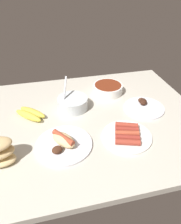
% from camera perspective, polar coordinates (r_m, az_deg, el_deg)
% --- Properties ---
extents(ground_plane, '(1.20, 0.90, 0.03)m').
position_cam_1_polar(ground_plane, '(1.04, -2.21, -2.50)').
color(ground_plane, beige).
extents(plate_sausages, '(0.22, 0.22, 0.04)m').
position_cam_1_polar(plate_sausages, '(0.93, 9.88, -6.21)').
color(plate_sausages, white).
rests_on(plate_sausages, ground_plane).
extents(bowl_coleslaw, '(0.16, 0.16, 0.16)m').
position_cam_1_polar(bowl_coleslaw, '(1.09, -4.90, 2.57)').
color(bowl_coleslaw, silver).
rests_on(bowl_coleslaw, ground_plane).
extents(banana_bunch, '(0.16, 0.17, 0.04)m').
position_cam_1_polar(banana_bunch, '(1.08, -16.05, -0.51)').
color(banana_bunch, gold).
rests_on(banana_bunch, ground_plane).
extents(bowl_chili, '(0.17, 0.17, 0.05)m').
position_cam_1_polar(bowl_chili, '(1.24, 4.75, 6.45)').
color(bowl_chili, white).
rests_on(bowl_chili, ground_plane).
extents(plate_hotdog_assembled, '(0.24, 0.24, 0.06)m').
position_cam_1_polar(plate_hotdog_assembled, '(0.89, -7.36, -8.29)').
color(plate_hotdog_assembled, white).
rests_on(plate_hotdog_assembled, ground_plane).
extents(plate_grilled_meat, '(0.21, 0.21, 0.04)m').
position_cam_1_polar(plate_grilled_meat, '(1.14, 14.33, 1.45)').
color(plate_grilled_meat, white).
rests_on(plate_grilled_meat, ground_plane).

